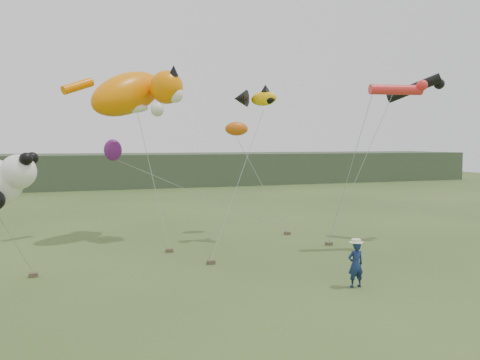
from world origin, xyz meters
name	(u,v)px	position (x,y,z in m)	size (l,w,h in m)	color
ground	(293,283)	(0.00, 0.00, 0.00)	(120.00, 120.00, 0.00)	#385123
headland	(124,170)	(-3.11, 44.69, 1.92)	(90.00, 13.00, 4.00)	#2D3D28
festival_attendant	(356,264)	(2.03, -1.14, 0.87)	(0.63, 0.42, 1.74)	#14254E
sandbag_anchors	(217,251)	(-1.46, 5.80, 0.09)	(14.57, 5.37, 0.17)	brown
cat_kite	(136,93)	(-4.78, 10.61, 8.18)	(6.50, 4.91, 3.72)	orange
fish_kite	(255,98)	(1.31, 7.97, 7.83)	(2.57, 1.69, 1.23)	yellow
tube_kites	(411,88)	(9.04, 4.94, 8.31)	(5.79, 4.15, 1.55)	black
misc_kites	(175,139)	(-2.43, 11.83, 5.62)	(8.33, 2.96, 2.34)	#CE5A0E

